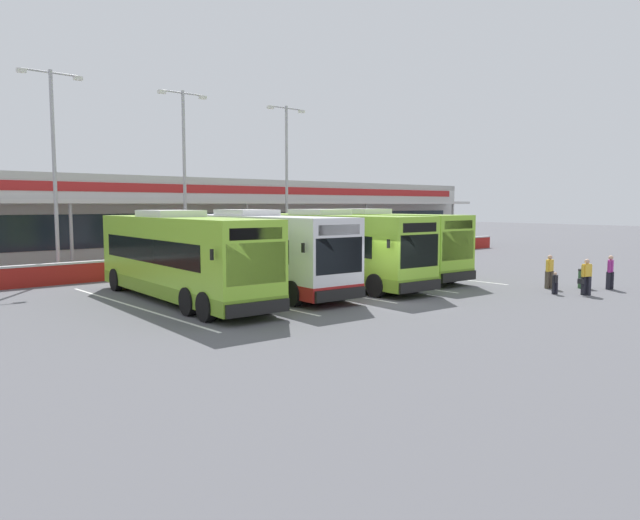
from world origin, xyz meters
The scene contains 20 objects.
ground_plane centered at (0.00, 0.00, 0.00)m, with size 200.00×200.00×0.00m, color #56565B.
terminal_building centered at (0.00, 26.91, 3.01)m, with size 70.00×13.00×6.00m.
red_barrier_wall centered at (0.00, 14.50, 0.56)m, with size 60.00×0.40×1.10m.
coach_bus_leftmost centered at (-6.31, 5.89, 1.79)m, with size 3.58×12.29×3.78m.
coach_bus_left_centre centered at (-2.15, 6.25, 1.79)m, with size 3.58×12.29×3.78m.
coach_bus_centre centered at (1.98, 5.68, 1.79)m, with size 3.58×12.29×3.78m.
coach_bus_right_centre centered at (6.06, 6.61, 1.79)m, with size 3.58×12.29×3.78m.
bay_stripe_far_west centered at (-8.40, 6.00, 0.00)m, with size 0.14×13.00×0.01m, color silver.
bay_stripe_west centered at (-4.20, 6.00, 0.00)m, with size 0.14×13.00×0.01m, color silver.
bay_stripe_mid_west centered at (0.00, 6.00, 0.00)m, with size 0.14×13.00×0.01m, color silver.
bay_stripe_centre centered at (4.20, 6.00, 0.00)m, with size 0.14×13.00×0.01m, color silver.
bay_stripe_mid_east centered at (8.40, 6.00, 0.00)m, with size 0.14×13.00×0.01m, color silver.
pedestrian_with_handbag centered at (7.92, -4.61, 0.86)m, with size 0.64×0.47×1.62m.
pedestrian_in_dark_coat centered at (8.69, -2.51, 0.87)m, with size 0.53×0.31×1.62m.
pedestrian_child centered at (7.17, -3.56, 0.54)m, with size 0.33×0.21×1.00m.
pedestrian_near_bin centered at (10.58, -4.55, 0.87)m, with size 0.54×0.29×1.62m.
lamp_post_west centered at (-7.85, 16.55, 6.29)m, with size 3.24×0.28×11.00m.
lamp_post_centre centered at (0.06, 17.11, 6.29)m, with size 3.24×0.28×11.00m.
lamp_post_east centered at (8.34, 17.34, 6.29)m, with size 3.24×0.28×11.00m.
litter_bin centered at (9.98, -3.58, 0.47)m, with size 0.54×0.54×0.93m.
Camera 1 is at (-18.10, -16.21, 4.02)m, focal length 33.07 mm.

